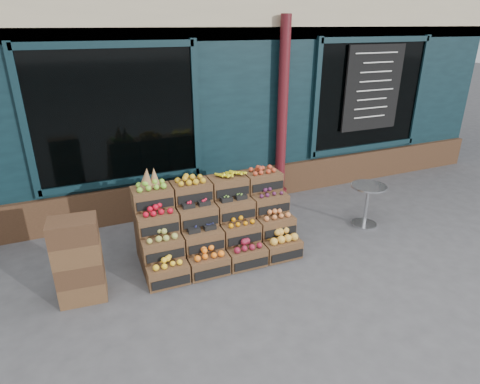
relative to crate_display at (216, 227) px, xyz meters
name	(u,v)px	position (x,y,z in m)	size (l,w,h in m)	color
ground	(274,265)	(0.61, -0.63, -0.41)	(60.00, 60.00, 0.00)	#414144
shop_facade	(169,55)	(0.61, 4.48, 1.98)	(12.00, 6.24, 4.80)	black
crate_display	(216,227)	(0.00, 0.00, 0.00)	(2.17, 1.09, 1.34)	#523720
spare_crates	(78,260)	(-1.82, -0.34, 0.11)	(0.56, 0.41, 1.05)	#523720
bistro_table	(367,201)	(2.52, -0.16, 0.02)	(0.55, 0.55, 0.70)	silver
shopkeeper	(110,151)	(-1.10, 2.04, 0.68)	(0.80, 0.52, 2.19)	#1D6830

